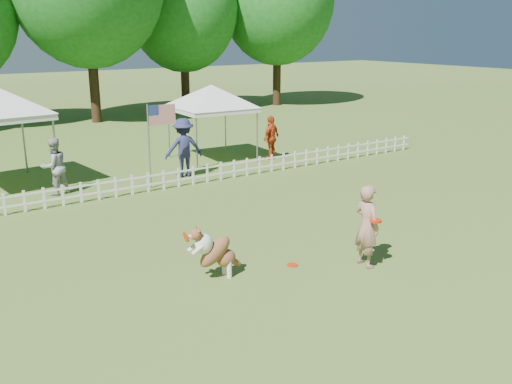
% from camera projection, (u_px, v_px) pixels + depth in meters
% --- Properties ---
extents(ground, '(120.00, 120.00, 0.00)m').
position_uv_depth(ground, '(302.00, 269.00, 11.50)').
color(ground, '#37591C').
rests_on(ground, ground).
extents(picket_fence, '(22.00, 0.08, 0.60)m').
position_uv_depth(picket_fence, '(156.00, 181.00, 17.00)').
color(picket_fence, white).
rests_on(picket_fence, ground).
extents(handler, '(0.45, 0.65, 1.70)m').
position_uv_depth(handler, '(367.00, 226.00, 11.43)').
color(handler, '#A67364').
rests_on(handler, ground).
extents(dog, '(1.09, 0.40, 1.12)m').
position_uv_depth(dog, '(216.00, 252.00, 10.88)').
color(dog, brown).
rests_on(dog, ground).
extents(frisbee_on_turf, '(0.24, 0.24, 0.02)m').
position_uv_depth(frisbee_on_turf, '(292.00, 265.00, 11.64)').
color(frisbee_on_turf, red).
rests_on(frisbee_on_turf, ground).
extents(canopy_tent_right, '(2.73, 2.73, 2.69)m').
position_uv_depth(canopy_tent_right, '(212.00, 124.00, 20.79)').
color(canopy_tent_right, silver).
rests_on(canopy_tent_right, ground).
extents(flag_pole, '(0.98, 0.15, 2.56)m').
position_uv_depth(flag_pole, '(149.00, 147.00, 17.03)').
color(flag_pole, gray).
rests_on(flag_pole, ground).
extents(spectator_a, '(0.95, 0.82, 1.67)m').
position_uv_depth(spectator_a, '(54.00, 166.00, 16.49)').
color(spectator_a, '#9D9DA2').
rests_on(spectator_a, ground).
extents(spectator_b, '(1.34, 0.92, 1.91)m').
position_uv_depth(spectator_b, '(184.00, 148.00, 18.53)').
color(spectator_b, '#262751').
rests_on(spectator_b, ground).
extents(spectator_c, '(1.03, 0.75, 1.63)m').
position_uv_depth(spectator_c, '(271.00, 138.00, 21.05)').
color(spectator_c, '#BF3A16').
rests_on(spectator_c, ground).
extents(tree_right, '(6.20, 6.20, 10.40)m').
position_uv_depth(tree_right, '(183.00, 20.00, 32.86)').
color(tree_right, '#195819').
rests_on(tree_right, ground).
extents(tree_far_right, '(7.00, 7.00, 11.40)m').
position_uv_depth(tree_far_right, '(277.00, 12.00, 35.15)').
color(tree_far_right, '#195819').
rests_on(tree_far_right, ground).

